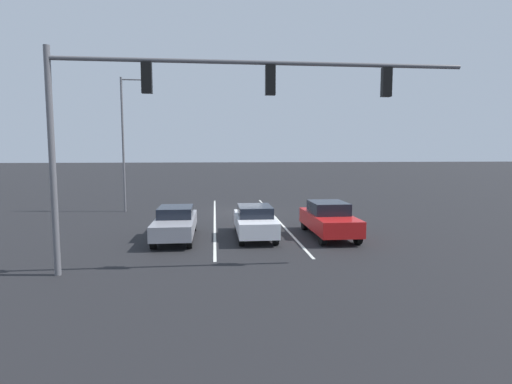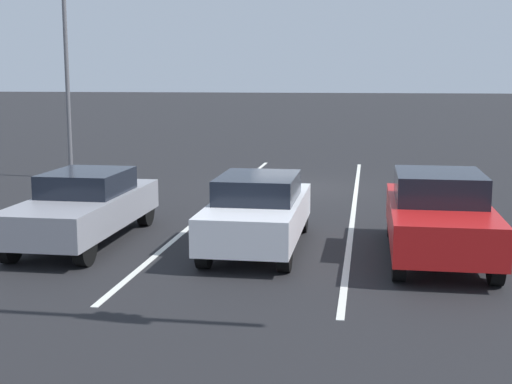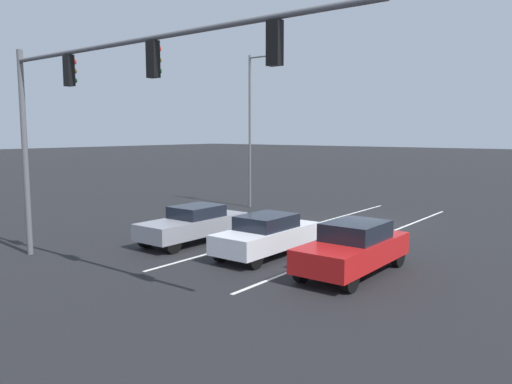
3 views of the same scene
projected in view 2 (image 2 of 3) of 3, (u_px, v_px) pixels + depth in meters
The scene contains 7 objects.
ground_plane at pixel (297, 187), 21.90m from camera, with size 240.00×240.00×0.00m, color black.
lane_stripe_left_divider at pixel (354, 206), 18.73m from camera, with size 0.12×17.93×0.01m, color silver.
lane_stripe_center_divider at pixel (219, 202), 19.30m from camera, with size 0.12×17.93×0.01m, color silver.
car_gray_rightlane_front at pixel (85, 206), 14.63m from camera, with size 1.71×4.77×1.46m.
car_white_midlane_front at pixel (258, 211), 14.07m from camera, with size 1.70×4.41×1.47m.
car_red_leftlane_front at pixel (439, 214), 13.36m from camera, with size 1.82×4.56×1.61m.
street_lamp_right_shoulder at pixel (70, 27), 23.11m from camera, with size 1.88×0.24×8.69m.
Camera 2 is at (-2.15, 21.57, 3.40)m, focal length 50.00 mm.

